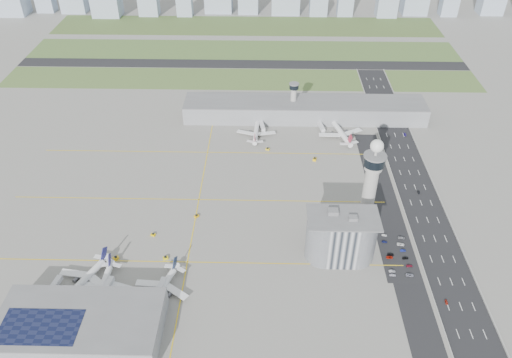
{
  "coord_description": "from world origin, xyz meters",
  "views": [
    {
      "loc": [
        6.33,
        -240.82,
        219.88
      ],
      "look_at": [
        0.0,
        35.0,
        15.0
      ],
      "focal_mm": 35.0,
      "sensor_mm": 36.0,
      "label": 1
    }
  ],
  "objects_px": {
    "tug_3": "(197,216)",
    "tug_5": "(315,159)",
    "secondary_tower": "(294,97)",
    "admin_building": "(341,237)",
    "airplane_far_a": "(256,129)",
    "airplane_near_b": "(102,284)",
    "jet_bridge_far_0": "(261,123)",
    "control_tower": "(371,181)",
    "car_lot_1": "(392,271)",
    "car_lot_9": "(403,250)",
    "airplane_far_b": "(341,129)",
    "car_lot_6": "(410,275)",
    "tug_1": "(165,258)",
    "tug_0": "(116,258)",
    "airplane_near_a": "(84,277)",
    "car_lot_10": "(401,244)",
    "car_hw_4": "(375,101)",
    "car_lot_3": "(391,255)",
    "car_lot_2": "(390,257)",
    "car_hw_1": "(419,192)",
    "car_lot_5": "(384,235)",
    "tug_2": "(153,235)",
    "jet_bridge_far_1": "(319,124)",
    "airplane_near_c": "(161,286)",
    "car_hw_2": "(405,134)",
    "car_lot_4": "(384,242)",
    "jet_bridge_near_0": "(48,297)",
    "tug_4": "(268,149)",
    "car_hw_0": "(446,302)",
    "jet_bridge_near_1": "(102,298)",
    "car_lot_8": "(405,258)",
    "car_lot_11": "(402,238)",
    "car_lot_7": "(409,266)",
    "car_lot_0": "(393,275)",
    "jet_bridge_near_2": "(156,299)"
  },
  "relations": [
    {
      "from": "admin_building",
      "to": "car_lot_10",
      "type": "xyz_separation_m",
      "value": [
        39.92,
        9.68,
        -14.66
      ]
    },
    {
      "from": "car_lot_3",
      "to": "car_hw_4",
      "type": "distance_m",
      "value": 203.1
    },
    {
      "from": "tug_1",
      "to": "jet_bridge_far_1",
      "type": "bearing_deg",
      "value": 127.74
    },
    {
      "from": "airplane_near_b",
      "to": "airplane_near_c",
      "type": "bearing_deg",
      "value": 89.96
    },
    {
      "from": "tug_3",
      "to": "tug_5",
      "type": "height_order",
      "value": "tug_5"
    },
    {
      "from": "airplane_near_b",
      "to": "airplane_far_a",
      "type": "relative_size",
      "value": 1.0
    },
    {
      "from": "tug_1",
      "to": "tug_0",
      "type": "bearing_deg",
      "value": -107.28
    },
    {
      "from": "car_lot_3",
      "to": "tug_2",
      "type": "bearing_deg",
      "value": 80.11
    },
    {
      "from": "car_lot_1",
      "to": "car_lot_9",
      "type": "xyz_separation_m",
      "value": [
        10.16,
        17.38,
        -0.04
      ]
    },
    {
      "from": "airplane_far_b",
      "to": "tug_1",
      "type": "distance_m",
      "value": 190.56
    },
    {
      "from": "control_tower",
      "to": "airplane_near_c",
      "type": "distance_m",
      "value": 141.15
    },
    {
      "from": "tug_1",
      "to": "car_hw_1",
      "type": "distance_m",
      "value": 183.04
    },
    {
      "from": "car_lot_2",
      "to": "car_lot_4",
      "type": "bearing_deg",
      "value": -0.91
    },
    {
      "from": "tug_1",
      "to": "car_lot_11",
      "type": "bearing_deg",
      "value": 79.52
    },
    {
      "from": "airplane_near_b",
      "to": "tug_0",
      "type": "xyz_separation_m",
      "value": [
        1.09,
        24.74,
        -4.43
      ]
    },
    {
      "from": "car_lot_7",
      "to": "car_lot_0",
      "type": "bearing_deg",
      "value": 120.12
    },
    {
      "from": "car_lot_2",
      "to": "car_lot_6",
      "type": "bearing_deg",
      "value": -151.42
    },
    {
      "from": "airplane_near_b",
      "to": "secondary_tower",
      "type": "bearing_deg",
      "value": 151.67
    },
    {
      "from": "tug_1",
      "to": "car_lot_5",
      "type": "bearing_deg",
      "value": 81.01
    },
    {
      "from": "secondary_tower",
      "to": "jet_bridge_far_0",
      "type": "height_order",
      "value": "secondary_tower"
    },
    {
      "from": "airplane_near_b",
      "to": "car_lot_8",
      "type": "relative_size",
      "value": 10.64
    },
    {
      "from": "control_tower",
      "to": "car_lot_2",
      "type": "xyz_separation_m",
      "value": [
        10.89,
        -31.73,
        -34.48
      ]
    },
    {
      "from": "car_lot_8",
      "to": "car_lot_4",
      "type": "bearing_deg",
      "value": 28.64
    },
    {
      "from": "tug_0",
      "to": "airplane_near_a",
      "type": "bearing_deg",
      "value": -63.27
    },
    {
      "from": "airplane_near_b",
      "to": "tug_0",
      "type": "bearing_deg",
      "value": 178.64
    },
    {
      "from": "airplane_near_c",
      "to": "car_lot_6",
      "type": "height_order",
      "value": "airplane_near_c"
    },
    {
      "from": "secondary_tower",
      "to": "admin_building",
      "type": "bearing_deg",
      "value": -82.71
    },
    {
      "from": "airplane_near_b",
      "to": "car_lot_2",
      "type": "bearing_deg",
      "value": 101.1
    },
    {
      "from": "car_lot_9",
      "to": "car_lot_10",
      "type": "height_order",
      "value": "car_lot_10"
    },
    {
      "from": "control_tower",
      "to": "airplane_far_a",
      "type": "distance_m",
      "value": 135.71
    },
    {
      "from": "tug_5",
      "to": "car_lot_3",
      "type": "relative_size",
      "value": 0.89
    },
    {
      "from": "control_tower",
      "to": "airplane_near_c",
      "type": "relative_size",
      "value": 1.65
    },
    {
      "from": "jet_bridge_near_1",
      "to": "car_lot_6",
      "type": "height_order",
      "value": "jet_bridge_near_1"
    },
    {
      "from": "tug_0",
      "to": "car_lot_4",
      "type": "xyz_separation_m",
      "value": [
        166.05,
        18.28,
        -0.42
      ]
    },
    {
      "from": "car_hw_4",
      "to": "airplane_far_a",
      "type": "bearing_deg",
      "value": -156.49
    },
    {
      "from": "jet_bridge_near_0",
      "to": "jet_bridge_far_0",
      "type": "relative_size",
      "value": 1.0
    },
    {
      "from": "jet_bridge_far_1",
      "to": "tug_0",
      "type": "bearing_deg",
      "value": -50.26
    },
    {
      "from": "tug_4",
      "to": "car_lot_9",
      "type": "xyz_separation_m",
      "value": [
        84.35,
        -112.39,
        -0.32
      ]
    },
    {
      "from": "jet_bridge_far_1",
      "to": "car_lot_2",
      "type": "xyz_separation_m",
      "value": [
        30.89,
        -155.73,
        -2.28
      ]
    },
    {
      "from": "jet_bridge_far_1",
      "to": "car_lot_4",
      "type": "distance_m",
      "value": 145.31
    },
    {
      "from": "admin_building",
      "to": "car_lot_6",
      "type": "height_order",
      "value": "admin_building"
    },
    {
      "from": "secondary_tower",
      "to": "car_lot_4",
      "type": "bearing_deg",
      "value": -71.93
    },
    {
      "from": "car_lot_4",
      "to": "airplane_far_b",
      "type": "bearing_deg",
      "value": 13.38
    },
    {
      "from": "tug_4",
      "to": "car_hw_0",
      "type": "distance_m",
      "value": 182.01
    },
    {
      "from": "tug_1",
      "to": "car_hw_2",
      "type": "height_order",
      "value": "tug_1"
    },
    {
      "from": "jet_bridge_near_2",
      "to": "tug_0",
      "type": "distance_m",
      "value": 44.9
    },
    {
      "from": "airplane_far_b",
      "to": "car_lot_1",
      "type": "distance_m",
      "value": 154.25
    },
    {
      "from": "airplane_far_a",
      "to": "airplane_near_b",
      "type": "bearing_deg",
      "value": 156.36
    },
    {
      "from": "car_hw_1",
      "to": "jet_bridge_far_1",
      "type": "bearing_deg",
      "value": 126.38
    },
    {
      "from": "car_lot_2",
      "to": "car_hw_1",
      "type": "xyz_separation_m",
      "value": [
        33.04,
        65.01,
        0.01
      ]
    }
  ]
}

